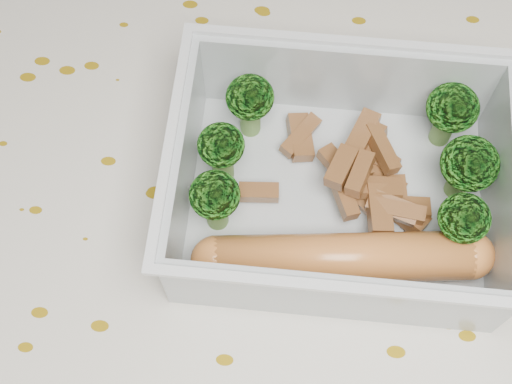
{
  "coord_description": "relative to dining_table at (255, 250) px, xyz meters",
  "views": [
    {
      "loc": [
        0.01,
        -0.16,
        1.12
      ],
      "look_at": [
        0.0,
        -0.01,
        0.78
      ],
      "focal_mm": 50.0,
      "sensor_mm": 36.0,
      "label": 1
    }
  ],
  "objects": [
    {
      "name": "dining_table",
      "position": [
        0.0,
        0.0,
        0.0
      ],
      "size": [
        1.4,
        0.9,
        0.75
      ],
      "color": "brown",
      "rests_on": "ground"
    },
    {
      "name": "tablecloth",
      "position": [
        0.0,
        0.0,
        0.05
      ],
      "size": [
        1.46,
        0.96,
        0.19
      ],
      "color": "beige",
      "rests_on": "dining_table"
    },
    {
      "name": "lunch_container",
      "position": [
        0.05,
        -0.0,
        0.11
      ],
      "size": [
        0.18,
        0.14,
        0.06
      ],
      "color": "silver",
      "rests_on": "tablecloth"
    },
    {
      "name": "broccoli_florets",
      "position": [
        0.05,
        0.01,
        0.12
      ],
      "size": [
        0.16,
        0.09,
        0.05
      ],
      "color": "#608C3F",
      "rests_on": "lunch_container"
    },
    {
      "name": "meat_pile",
      "position": [
        0.06,
        0.01,
        0.1
      ],
      "size": [
        0.1,
        0.08,
        0.03
      ],
      "color": "brown",
      "rests_on": "lunch_container"
    },
    {
      "name": "sausage",
      "position": [
        0.05,
        -0.04,
        0.11
      ],
      "size": [
        0.16,
        0.04,
        0.03
      ],
      "color": "#C57132",
      "rests_on": "lunch_container"
    }
  ]
}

